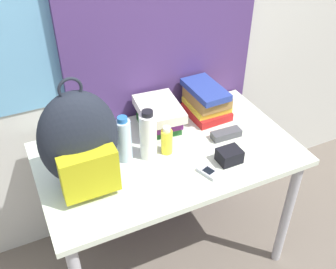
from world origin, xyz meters
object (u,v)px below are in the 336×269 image
(sports_bottle, at_px, (148,136))
(sunglasses_case, at_px, (226,134))
(camera_pouch, at_px, (229,156))
(book_stack_center, at_px, (206,101))
(cell_phone, at_px, (208,172))
(book_stack_left, at_px, (159,115))
(water_bottle, at_px, (124,140))
(backpack, at_px, (80,143))
(sunscreen_bottle, at_px, (167,141))

(sports_bottle, distance_m, sunglasses_case, 0.41)
(sports_bottle, distance_m, camera_pouch, 0.38)
(book_stack_center, xyz_separation_m, cell_phone, (-0.22, -0.42, -0.07))
(sports_bottle, bearing_deg, camera_pouch, -30.89)
(book_stack_left, distance_m, cell_phone, 0.42)
(book_stack_left, xyz_separation_m, water_bottle, (-0.24, -0.16, 0.03))
(book_stack_center, bearing_deg, backpack, -161.83)
(sunglasses_case, bearing_deg, book_stack_left, 140.33)
(sunscreen_bottle, bearing_deg, water_bottle, 169.29)
(backpack, distance_m, cell_phone, 0.57)
(sunscreen_bottle, bearing_deg, cell_phone, -64.20)
(book_stack_center, distance_m, sunscreen_bottle, 0.38)
(book_stack_center, bearing_deg, book_stack_left, -179.03)
(backpack, xyz_separation_m, sunglasses_case, (0.71, 0.01, -0.19))
(sports_bottle, distance_m, sunscreen_bottle, 0.10)
(water_bottle, relative_size, camera_pouch, 2.18)
(camera_pouch, bearing_deg, sunscreen_bottle, 141.94)
(sunglasses_case, bearing_deg, backpack, -178.83)
(book_stack_center, xyz_separation_m, camera_pouch, (-0.10, -0.38, -0.05))
(sports_bottle, height_order, cell_phone, sports_bottle)
(cell_phone, height_order, sunglasses_case, sunglasses_case)
(book_stack_left, height_order, water_bottle, water_bottle)
(book_stack_left, relative_size, book_stack_center, 1.05)
(sunscreen_bottle, distance_m, sunglasses_case, 0.32)
(book_stack_center, height_order, cell_phone, book_stack_center)
(sunglasses_case, bearing_deg, sports_bottle, 176.00)
(sports_bottle, bearing_deg, sunglasses_case, -4.00)
(water_bottle, height_order, sports_bottle, sports_bottle)
(water_bottle, distance_m, camera_pouch, 0.48)
(sunglasses_case, bearing_deg, book_stack_center, 87.24)
(sunscreen_bottle, relative_size, cell_phone, 1.29)
(book_stack_left, relative_size, sunscreen_bottle, 2.00)
(water_bottle, height_order, sunglasses_case, water_bottle)
(sports_bottle, relative_size, camera_pouch, 2.35)
(book_stack_center, relative_size, water_bottle, 1.19)
(book_stack_left, xyz_separation_m, camera_pouch, (0.18, -0.38, -0.04))
(book_stack_left, bearing_deg, water_bottle, -146.28)
(book_stack_center, bearing_deg, sunscreen_bottle, -147.88)
(book_stack_center, relative_size, camera_pouch, 2.60)
(backpack, relative_size, sunscreen_bottle, 3.45)
(book_stack_center, height_order, camera_pouch, book_stack_center)
(backpack, height_order, sunglasses_case, backpack)
(backpack, xyz_separation_m, book_stack_center, (0.72, 0.24, -0.13))
(backpack, relative_size, sports_bottle, 2.01)
(cell_phone, distance_m, camera_pouch, 0.13)
(book_stack_center, bearing_deg, sports_bottle, -154.73)
(camera_pouch, bearing_deg, cell_phone, -165.41)
(backpack, relative_size, book_stack_center, 1.81)
(book_stack_left, xyz_separation_m, sports_bottle, (-0.14, -0.19, 0.04))
(sunscreen_bottle, distance_m, camera_pouch, 0.29)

